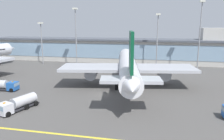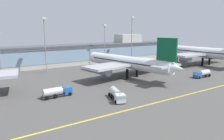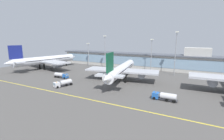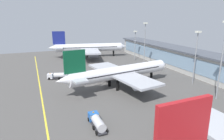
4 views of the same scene
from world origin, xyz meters
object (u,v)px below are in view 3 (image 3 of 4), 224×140
(fuel_tanker_truck, at_px, (164,96))
(baggage_tug_near, at_px, (63,83))
(apron_light_mast_west, at_px, (176,48))
(airliner_near_right, at_px, (121,70))
(apron_light_mast_far_east, at_px, (151,50))
(apron_light_mast_east, at_px, (88,51))
(service_truck_far, at_px, (62,75))
(airliner_near_left, at_px, (46,60))
(apron_light_mast_centre, at_px, (105,47))

(fuel_tanker_truck, relative_size, baggage_tug_near, 0.97)
(fuel_tanker_truck, relative_size, apron_light_mast_west, 0.34)
(airliner_near_right, height_order, baggage_tug_near, airliner_near_right)
(apron_light_mast_west, height_order, apron_light_mast_far_east, apron_light_mast_west)
(fuel_tanker_truck, bearing_deg, apron_light_mast_far_east, -70.28)
(airliner_near_right, xyz_separation_m, apron_light_mast_east, (-43.57, 30.32, 6.69))
(service_truck_far, xyz_separation_m, apron_light_mast_west, (57.04, 36.73, 15.59))
(fuel_tanker_truck, height_order, apron_light_mast_far_east, apron_light_mast_far_east)
(airliner_near_left, xyz_separation_m, apron_light_mast_far_east, (72.31, 25.66, 8.05))
(apron_light_mast_centre, height_order, apron_light_mast_east, apron_light_mast_centre)
(airliner_near_left, bearing_deg, apron_light_mast_east, -27.73)
(apron_light_mast_west, bearing_deg, airliner_near_left, -166.25)
(service_truck_far, bearing_deg, baggage_tug_near, -46.30)
(airliner_near_left, bearing_deg, fuel_tanker_truck, -92.93)
(airliner_near_right, relative_size, baggage_tug_near, 5.56)
(airliner_near_left, height_order, fuel_tanker_truck, airliner_near_left)
(airliner_near_left, xyz_separation_m, service_truck_far, (30.85, -15.22, -5.13))
(airliner_near_left, height_order, apron_light_mast_centre, apron_light_mast_centre)
(baggage_tug_near, relative_size, service_truck_far, 1.02)
(service_truck_far, bearing_deg, airliner_near_right, 14.35)
(apron_light_mast_east, bearing_deg, airliner_near_left, -129.16)
(fuel_tanker_truck, distance_m, baggage_tug_near, 46.14)
(fuel_tanker_truck, height_order, service_truck_far, same)
(fuel_tanker_truck, xyz_separation_m, apron_light_mast_west, (-1.70, 44.44, 15.59))
(service_truck_far, distance_m, apron_light_mast_centre, 40.35)
(airliner_near_right, relative_size, apron_light_mast_west, 1.95)
(apron_light_mast_centre, relative_size, apron_light_mast_far_east, 1.11)
(service_truck_far, distance_m, apron_light_mast_west, 69.61)
(service_truck_far, bearing_deg, apron_light_mast_centre, 75.12)
(apron_light_mast_east, bearing_deg, apron_light_mast_west, -3.31)
(apron_light_mast_west, bearing_deg, apron_light_mast_centre, 179.89)
(fuel_tanker_truck, xyz_separation_m, apron_light_mast_east, (-68.90, 48.33, 11.29))
(fuel_tanker_truck, distance_m, apron_light_mast_far_east, 53.24)
(baggage_tug_near, distance_m, service_truck_far, 17.67)
(airliner_near_right, height_order, apron_light_mast_east, apron_light_mast_east)
(baggage_tug_near, bearing_deg, service_truck_far, -115.27)
(baggage_tug_near, height_order, apron_light_mast_east, apron_light_mast_east)
(airliner_near_right, bearing_deg, airliner_near_left, 76.27)
(airliner_near_left, relative_size, baggage_tug_near, 5.83)
(airliner_near_right, xyz_separation_m, apron_light_mast_far_east, (8.05, 30.58, 8.58))
(fuel_tanker_truck, height_order, apron_light_mast_west, apron_light_mast_west)
(apron_light_mast_west, xyz_separation_m, apron_light_mast_centre, (-49.15, 0.09, -1.08))
(airliner_near_right, xyz_separation_m, apron_light_mast_centre, (-25.51, 26.52, 9.90))
(airliner_near_left, relative_size, fuel_tanker_truck, 6.02)
(baggage_tug_near, height_order, apron_light_mast_west, apron_light_mast_west)
(airliner_near_right, distance_m, fuel_tanker_truck, 31.42)
(airliner_near_right, distance_m, apron_light_mast_west, 37.12)
(apron_light_mast_west, bearing_deg, apron_light_mast_far_east, 165.08)
(airliner_near_left, relative_size, airliner_near_right, 1.05)
(service_truck_far, distance_m, apron_light_mast_far_east, 59.70)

